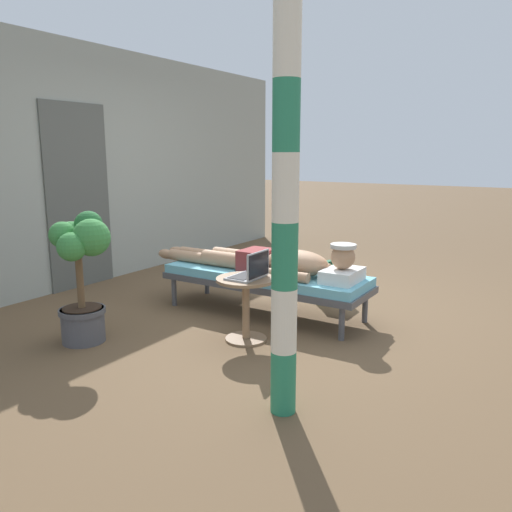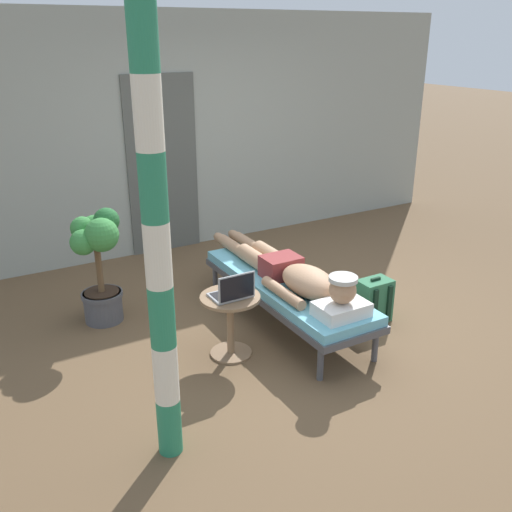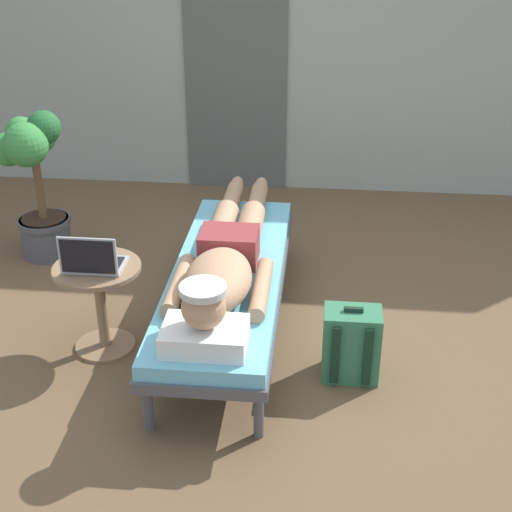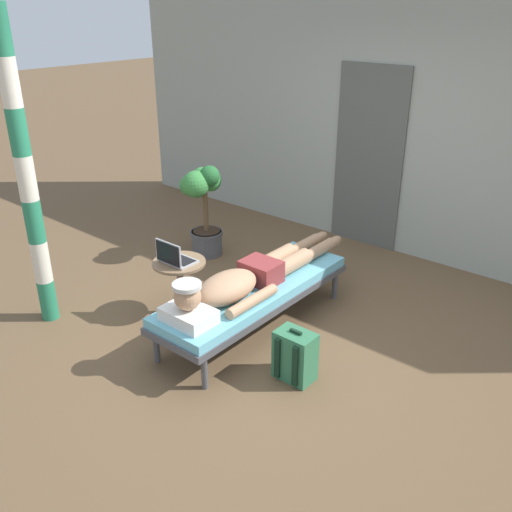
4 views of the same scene
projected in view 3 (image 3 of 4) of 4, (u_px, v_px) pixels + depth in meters
The scene contains 9 objects.
ground_plane at pixel (262, 340), 4.22m from camera, with size 40.00×40.00×0.00m, color brown.
house_wall_back at pixel (265, 25), 5.81m from camera, with size 7.60×0.20×2.70m, color #999E93.
house_door_panel at pixel (236, 69), 5.89m from camera, with size 0.84×0.03×2.04m, color #545651.
lounge_chair at pixel (227, 280), 4.14m from camera, with size 0.63×2.00×0.42m.
person_reclining at pixel (224, 262), 3.97m from camera, with size 0.53×2.17×0.33m.
side_table at pixel (100, 293), 3.99m from camera, with size 0.48×0.48×0.52m.
laptop at pixel (93, 261), 3.84m from camera, with size 0.31×0.24×0.23m.
backpack at pixel (351, 344), 3.83m from camera, with size 0.30×0.26×0.42m.
potted_plant at pixel (35, 175), 4.88m from camera, with size 0.46×0.49×1.06m.
Camera 3 is at (0.32, -3.51, 2.37)m, focal length 50.85 mm.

